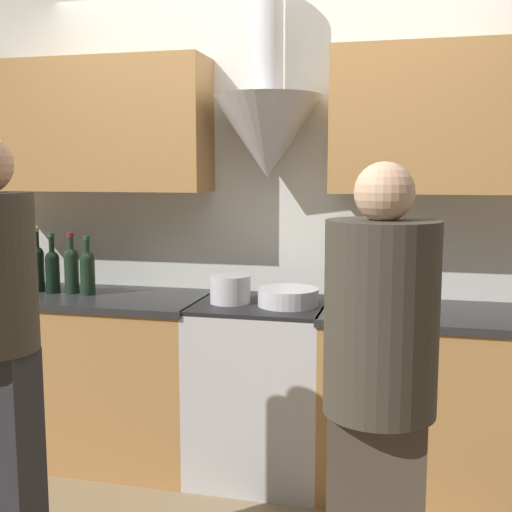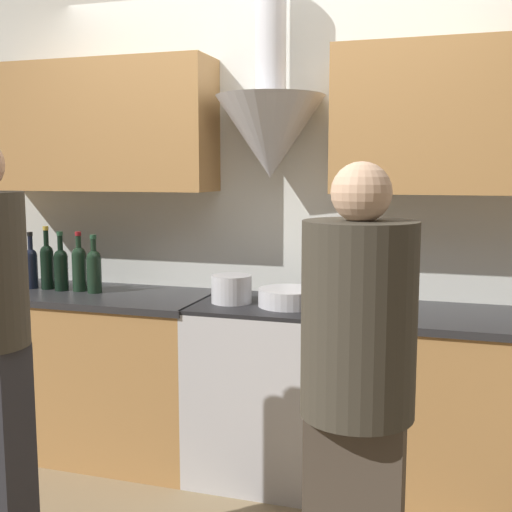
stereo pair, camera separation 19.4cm
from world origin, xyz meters
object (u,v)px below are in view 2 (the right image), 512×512
object	(u,v)px
wine_bottle_3	(47,264)
wine_bottle_6	(94,269)
wine_bottle_0	(3,264)
wine_bottle_2	(31,266)
wine_bottle_4	(61,267)
mixing_bowl	(289,297)
wine_bottle_5	(79,266)
person_foreground_right	(357,395)
wine_bottle_1	(19,265)
stock_pot	(232,289)
stove_range	(262,388)

from	to	relation	value
wine_bottle_3	wine_bottle_6	distance (m)	0.31
wine_bottle_0	wine_bottle_2	bearing A→B (deg)	-0.77
wine_bottle_0	wine_bottle_4	xyz separation A→B (m)	(0.39, -0.01, 0.00)
wine_bottle_0	mixing_bowl	xyz separation A→B (m)	(1.70, -0.04, -0.09)
wine_bottle_4	wine_bottle_0	bearing A→B (deg)	178.31
wine_bottle_5	wine_bottle_6	size ratio (longest dim) A/B	1.04
wine_bottle_3	wine_bottle_6	world-z (taller)	wine_bottle_3
wine_bottle_3	person_foreground_right	bearing A→B (deg)	-30.65
wine_bottle_1	person_foreground_right	distance (m)	2.38
wine_bottle_2	mixing_bowl	distance (m)	1.51
wine_bottle_3	person_foreground_right	size ratio (longest dim) A/B	0.22
wine_bottle_3	person_foreground_right	xyz separation A→B (m)	(1.91, -1.13, -0.17)
wine_bottle_0	wine_bottle_4	world-z (taller)	wine_bottle_4
wine_bottle_1	stock_pot	size ratio (longest dim) A/B	1.53
wine_bottle_3	mixing_bowl	bearing A→B (deg)	-2.00
wine_bottle_2	person_foreground_right	xyz separation A→B (m)	(2.00, -1.12, -0.16)
wine_bottle_0	wine_bottle_3	size ratio (longest dim) A/B	0.89
wine_bottle_5	stock_pot	world-z (taller)	wine_bottle_5
wine_bottle_6	person_foreground_right	size ratio (longest dim) A/B	0.20
wine_bottle_3	stock_pot	xyz separation A→B (m)	(1.11, -0.05, -0.07)
wine_bottle_4	wine_bottle_3	bearing A→B (deg)	170.15
wine_bottle_0	person_foreground_right	distance (m)	2.47
stove_range	wine_bottle_6	bearing A→B (deg)	-179.34
wine_bottle_2	person_foreground_right	bearing A→B (deg)	-29.20
wine_bottle_6	stock_pot	bearing A→B (deg)	-2.10
wine_bottle_2	wine_bottle_5	size ratio (longest dim) A/B	0.97
wine_bottle_2	stock_pot	world-z (taller)	wine_bottle_2
stock_pot	mixing_bowl	xyz separation A→B (m)	(0.30, 0.00, -0.03)
wine_bottle_6	wine_bottle_4	bearing A→B (deg)	178.82
wine_bottle_5	mixing_bowl	size ratio (longest dim) A/B	1.10
wine_bottle_2	wine_bottle_4	distance (m)	0.20
wine_bottle_6	stock_pot	distance (m)	0.80
wine_bottle_3	wine_bottle_6	bearing A→B (deg)	-4.03
wine_bottle_2	stock_pot	xyz separation A→B (m)	(1.21, -0.04, -0.06)
wine_bottle_4	stock_pot	size ratio (longest dim) A/B	1.61
mixing_bowl	person_foreground_right	xyz separation A→B (m)	(0.50, -1.08, -0.07)
wine_bottle_6	stock_pot	size ratio (longest dim) A/B	1.56
wine_bottle_0	wine_bottle_2	distance (m)	0.19
wine_bottle_4	wine_bottle_6	xyz separation A→B (m)	(0.21, -0.00, 0.00)
wine_bottle_4	wine_bottle_5	xyz separation A→B (m)	(0.10, 0.02, 0.01)
wine_bottle_0	wine_bottle_1	world-z (taller)	wine_bottle_0
wine_bottle_1	stock_pot	bearing A→B (deg)	-2.26
wine_bottle_6	person_foreground_right	bearing A→B (deg)	-34.80
wine_bottle_2	wine_bottle_3	size ratio (longest dim) A/B	0.90
wine_bottle_2	wine_bottle_6	size ratio (longest dim) A/B	1.01
stove_range	stock_pot	size ratio (longest dim) A/B	4.42
wine_bottle_0	person_foreground_right	bearing A→B (deg)	-27.08
stock_pot	person_foreground_right	distance (m)	1.34
wine_bottle_1	wine_bottle_6	bearing A→B (deg)	-2.51
wine_bottle_2	wine_bottle_4	xyz separation A→B (m)	(0.20, -0.01, 0.00)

